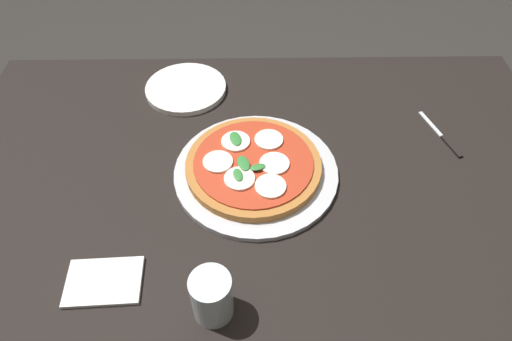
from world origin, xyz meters
The scene contains 8 objects.
ground_plane centered at (0.00, 0.00, 0.00)m, with size 6.00×6.00×0.00m, color #2D2B28.
dining_table centered at (0.00, 0.00, 0.63)m, with size 1.36×0.90×0.73m.
serving_tray centered at (0.01, -0.02, 0.74)m, with size 0.35×0.35×0.01m, color silver.
pizza centered at (0.01, -0.02, 0.76)m, with size 0.28×0.28×0.03m.
plate_white centered at (0.18, -0.31, 0.74)m, with size 0.20×0.20×0.01m, color white.
napkin centered at (0.28, 0.23, 0.74)m, with size 0.13×0.09×0.01m, color white.
knife centered at (-0.42, -0.12, 0.73)m, with size 0.06×0.16×0.01m.
glass_cup centered at (0.08, 0.28, 0.78)m, with size 0.07×0.07×0.10m, color silver.
Camera 1 is at (0.02, 0.61, 1.44)m, focal length 31.38 mm.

